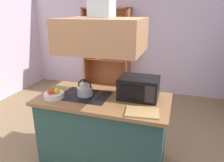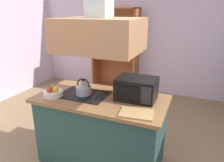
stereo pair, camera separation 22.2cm
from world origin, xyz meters
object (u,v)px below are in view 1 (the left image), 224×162
(dish_cabinet, at_px, (107,55))
(kettle, at_px, (85,89))
(fruit_bowl, at_px, (54,94))
(cutting_board, at_px, (142,112))
(microwave, at_px, (139,88))

(dish_cabinet, xyz_separation_m, kettle, (0.59, -2.54, 0.12))
(kettle, height_order, fruit_bowl, kettle)
(cutting_board, bearing_deg, fruit_bowl, 176.85)
(dish_cabinet, height_order, fruit_bowl, dish_cabinet)
(cutting_board, bearing_deg, microwave, 106.74)
(dish_cabinet, bearing_deg, microwave, -63.04)
(fruit_bowl, bearing_deg, kettle, 30.81)
(fruit_bowl, bearing_deg, microwave, 18.43)
(kettle, xyz_separation_m, cutting_board, (0.76, -0.25, -0.08))
(microwave, bearing_deg, dish_cabinet, 116.96)
(kettle, xyz_separation_m, microwave, (0.64, 0.13, 0.04))
(cutting_board, distance_m, fruit_bowl, 1.08)
(dish_cabinet, distance_m, cutting_board, 3.10)
(kettle, bearing_deg, microwave, 11.46)
(dish_cabinet, relative_size, fruit_bowl, 8.29)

